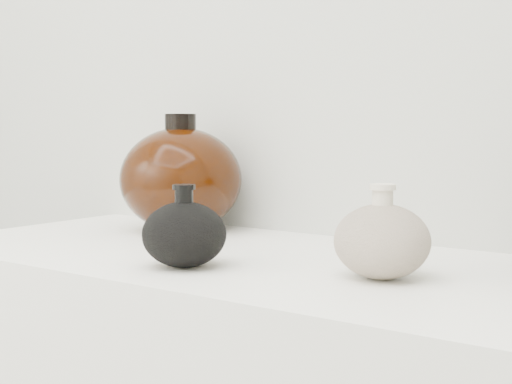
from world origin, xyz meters
The scene contains 3 objects.
black_gourd_vase centered at (-0.06, 0.82, 0.95)m, with size 0.13×0.13×0.12m.
cream_gourd_vase centered at (0.20, 0.92, 0.95)m, with size 0.15×0.15×0.12m.
left_round_pot centered at (-0.30, 1.09, 1.00)m, with size 0.25×0.25×0.22m.
Camera 1 is at (0.61, 0.07, 1.10)m, focal length 50.00 mm.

